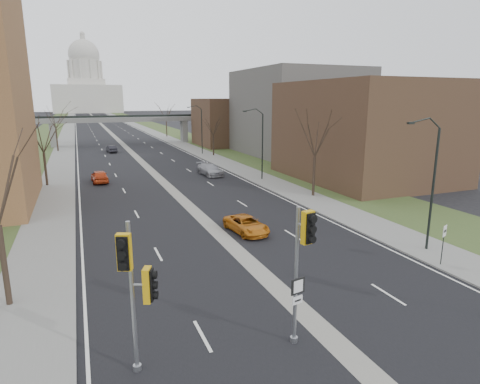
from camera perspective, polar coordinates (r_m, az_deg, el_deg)
ground at (r=18.58m, az=12.44°, el=-19.37°), size 700.00×700.00×0.00m
road_surface at (r=163.32m, az=-18.91°, el=8.91°), size 20.00×600.00×0.01m
median_strip at (r=163.32m, az=-18.91°, el=8.90°), size 1.20×600.00×0.02m
sidewalk_right at (r=164.43m, az=-14.69°, el=9.22°), size 4.00×600.00×0.12m
sidewalk_left at (r=163.08m, az=-23.16°, el=8.58°), size 4.00×600.00×0.12m
grass_verge_right at (r=165.31m, az=-12.60°, el=9.35°), size 8.00×600.00×0.10m
grass_verge_left at (r=163.30m, az=-25.28°, el=8.38°), size 8.00×600.00×0.10m
commercial_block_near at (r=52.72m, az=17.36°, el=8.26°), size 16.00×20.00×12.00m
commercial_block_mid at (r=74.73m, az=8.08°, el=11.12°), size 18.00×22.00×15.00m
commercial_block_far at (r=88.59m, az=-1.30°, el=9.90°), size 14.00×14.00×10.00m
pedestrian_bridge at (r=93.35m, az=-16.48°, el=9.45°), size 34.00×3.00×6.45m
capitol at (r=333.00m, az=-20.98°, el=13.73°), size 48.00×42.00×55.75m
streetlight_near at (r=27.73m, az=25.16°, el=5.79°), size 2.61×0.20×8.70m
streetlight_mid at (r=49.20m, az=2.37°, el=9.65°), size 2.61×0.20×8.70m
streetlight_far at (r=73.65m, az=-6.12°, el=10.72°), size 2.61×0.20×8.70m
tree_left_b at (r=51.03m, az=-26.39°, el=7.62°), size 6.75×6.75×8.81m
tree_left_c at (r=84.89m, az=-24.89°, el=9.97°), size 7.65×7.65×9.99m
tree_right_a at (r=41.38m, az=10.71°, el=8.35°), size 7.20×7.20×9.40m
tree_right_b at (r=71.43m, az=-3.85°, el=9.78°), size 6.30×6.30×8.22m
tree_right_c at (r=110.06m, az=-10.50°, el=11.37°), size 7.65×7.65×9.99m
signal_pole_left at (r=14.67m, az=-14.64°, el=-11.82°), size 1.34×0.97×5.81m
signal_pole_median at (r=15.90m, az=8.88°, el=-8.53°), size 0.72×0.97×5.83m
speed_limit_sign at (r=26.93m, az=26.98°, el=-5.82°), size 0.50×0.24×2.47m
car_left_near at (r=51.50m, az=-19.34°, el=2.13°), size 1.99×4.55×1.53m
car_left_far at (r=80.30m, az=-17.81°, el=5.86°), size 1.87×4.18×1.33m
car_right_near at (r=30.41m, az=0.91°, el=-4.65°), size 2.57×4.69×1.25m
car_right_mid at (r=53.52m, az=-4.30°, el=3.22°), size 2.62×5.44×1.53m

